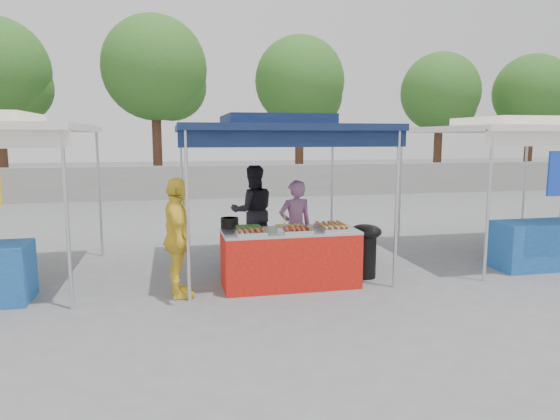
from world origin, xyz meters
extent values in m
plane|color=slate|center=(0.00, 0.00, 0.00)|extent=(80.00, 80.00, 0.00)
cube|color=gray|center=(0.00, 11.00, 0.60)|extent=(40.00, 0.25, 1.20)
cylinder|color=silver|center=(-1.50, -0.50, 1.15)|extent=(0.05, 0.05, 2.30)
cylinder|color=silver|center=(1.50, -0.50, 1.15)|extent=(0.05, 0.05, 2.30)
cylinder|color=silver|center=(-1.50, 2.50, 1.15)|extent=(0.05, 0.05, 2.30)
cylinder|color=silver|center=(1.50, 2.50, 1.15)|extent=(0.05, 0.05, 2.30)
cube|color=#122149|center=(0.00, 1.00, 2.35)|extent=(3.20, 3.20, 0.10)
cube|color=#122149|center=(0.00, 1.00, 2.48)|extent=(1.65, 1.65, 0.18)
cube|color=#122149|center=(0.00, -0.50, 2.20)|extent=(3.20, 0.04, 0.25)
cylinder|color=silver|center=(-3.00, -0.50, 1.15)|extent=(0.05, 0.05, 2.30)
cylinder|color=silver|center=(-3.00, 2.50, 1.15)|extent=(0.05, 0.05, 2.30)
cylinder|color=silver|center=(3.00, -0.50, 1.15)|extent=(0.05, 0.05, 2.30)
cylinder|color=silver|center=(3.00, 2.50, 1.15)|extent=(0.05, 0.05, 2.30)
cylinder|color=silver|center=(6.00, 2.50, 1.15)|extent=(0.05, 0.05, 2.30)
cube|color=white|center=(4.50, 1.00, 2.35)|extent=(3.20, 3.20, 0.10)
cube|color=white|center=(4.50, 1.00, 2.48)|extent=(1.65, 1.65, 0.18)
cube|color=blue|center=(4.50, 0.00, 0.40)|extent=(1.80, 0.70, 0.80)
cylinder|color=#492B1C|center=(-7.82, 13.31, 2.08)|extent=(0.36, 0.36, 4.17)
sphere|color=#336923|center=(-7.22, 13.51, 4.05)|extent=(2.62, 2.62, 2.62)
cylinder|color=#492B1C|center=(-2.18, 12.86, 2.16)|extent=(0.36, 0.36, 4.31)
sphere|color=#336923|center=(-2.18, 12.86, 4.81)|extent=(3.94, 3.94, 3.94)
sphere|color=#336923|center=(-1.58, 13.06, 4.19)|extent=(2.71, 2.71, 2.71)
cylinder|color=#492B1C|center=(3.63, 13.39, 2.03)|extent=(0.36, 0.36, 4.05)
sphere|color=#336923|center=(3.63, 13.39, 4.52)|extent=(3.71, 3.71, 3.71)
sphere|color=#336923|center=(4.23, 13.59, 3.94)|extent=(2.55, 2.55, 2.55)
cylinder|color=#492B1C|center=(9.91, 13.12, 1.87)|extent=(0.36, 0.36, 3.73)
sphere|color=#336923|center=(9.91, 13.12, 4.16)|extent=(3.41, 3.41, 3.41)
sphere|color=#336923|center=(10.51, 13.32, 3.63)|extent=(2.35, 2.35, 2.35)
cylinder|color=#492B1C|center=(14.43, 12.98, 1.89)|extent=(0.36, 0.36, 3.77)
sphere|color=#336923|center=(14.43, 12.98, 4.20)|extent=(3.45, 3.45, 3.45)
sphere|color=#336923|center=(15.03, 13.18, 3.66)|extent=(2.37, 2.37, 2.37)
cube|color=red|center=(0.00, -0.10, 0.40)|extent=(2.00, 0.80, 0.81)
cube|color=silver|center=(0.00, -0.10, 0.83)|extent=(2.00, 0.80, 0.04)
cube|color=white|center=(-0.62, -0.34, 0.88)|extent=(0.42, 0.30, 0.05)
cube|color=maroon|center=(-0.62, -0.34, 0.91)|extent=(0.35, 0.25, 0.02)
cube|color=white|center=(0.05, -0.34, 0.88)|extent=(0.42, 0.30, 0.05)
cube|color=maroon|center=(0.05, -0.34, 0.91)|extent=(0.35, 0.25, 0.02)
cube|color=white|center=(0.63, -0.32, 0.88)|extent=(0.42, 0.30, 0.05)
cube|color=#C58143|center=(0.63, -0.32, 0.91)|extent=(0.35, 0.25, 0.02)
cube|color=white|center=(-0.61, -0.03, 0.88)|extent=(0.42, 0.30, 0.05)
cube|color=#2D6221|center=(-0.61, -0.03, 0.91)|extent=(0.35, 0.25, 0.02)
cube|color=white|center=(0.00, -0.04, 0.88)|extent=(0.42, 0.30, 0.05)
cube|color=gold|center=(0.00, -0.04, 0.91)|extent=(0.35, 0.25, 0.02)
cube|color=white|center=(0.63, -0.03, 0.88)|extent=(0.42, 0.30, 0.05)
cube|color=#C58143|center=(0.63, -0.03, 0.91)|extent=(0.35, 0.25, 0.02)
cylinder|color=black|center=(-0.86, 0.26, 0.93)|extent=(0.27, 0.27, 0.16)
cylinder|color=silver|center=(-0.10, -0.18, 0.90)|extent=(0.09, 0.09, 0.11)
cylinder|color=black|center=(1.27, 0.09, 0.34)|extent=(0.35, 0.35, 0.69)
ellipsoid|color=black|center=(1.27, 0.09, 0.74)|extent=(0.51, 0.51, 0.23)
cube|color=#163FB7|center=(-0.38, 0.61, 0.14)|extent=(0.48, 0.34, 0.29)
cube|color=#163FB7|center=(0.16, 0.41, 0.14)|extent=(0.47, 0.33, 0.28)
cube|color=#163FB7|center=(0.16, 0.41, 0.42)|extent=(0.46, 0.32, 0.27)
imported|color=#9B628F|center=(0.25, 0.60, 0.76)|extent=(0.59, 0.42, 1.53)
imported|color=black|center=(-0.24, 1.87, 0.85)|extent=(0.85, 0.68, 1.71)
imported|color=yellow|center=(-1.64, -0.29, 0.83)|extent=(0.48, 1.01, 1.67)
camera|label=1|loc=(-1.70, -7.15, 2.21)|focal=32.00mm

